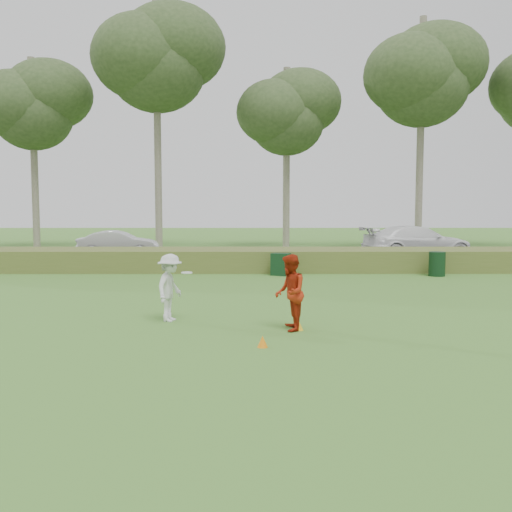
{
  "coord_description": "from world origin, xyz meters",
  "views": [
    {
      "loc": [
        -0.03,
        -12.44,
        2.74
      ],
      "look_at": [
        0.0,
        4.0,
        1.3
      ],
      "focal_mm": 40.0,
      "sensor_mm": 36.0,
      "label": 1
    }
  ],
  "objects_px": {
    "player_red": "(290,293)",
    "trash_bin": "(437,264)",
    "car_mid": "(118,244)",
    "car_right": "(418,242)",
    "player_white": "(170,288)",
    "utility_cabinet": "(281,264)",
    "cone_yellow": "(299,326)",
    "cone_orange": "(263,341)"
  },
  "relations": [
    {
      "from": "utility_cabinet",
      "to": "cone_yellow",
      "type": "bearing_deg",
      "value": -66.08
    },
    {
      "from": "utility_cabinet",
      "to": "car_right",
      "type": "xyz_separation_m",
      "value": [
        7.43,
        7.05,
        0.45
      ]
    },
    {
      "from": "player_red",
      "to": "car_right",
      "type": "bearing_deg",
      "value": 156.1
    },
    {
      "from": "cone_yellow",
      "to": "car_mid",
      "type": "bearing_deg",
      "value": 114.78
    },
    {
      "from": "car_right",
      "to": "utility_cabinet",
      "type": "bearing_deg",
      "value": 123.91
    },
    {
      "from": "player_white",
      "to": "car_mid",
      "type": "distance_m",
      "value": 17.66
    },
    {
      "from": "cone_orange",
      "to": "player_red",
      "type": "bearing_deg",
      "value": 67.57
    },
    {
      "from": "cone_orange",
      "to": "cone_yellow",
      "type": "height_order",
      "value": "cone_orange"
    },
    {
      "from": "cone_orange",
      "to": "car_right",
      "type": "relative_size",
      "value": 0.04
    },
    {
      "from": "cone_orange",
      "to": "car_mid",
      "type": "relative_size",
      "value": 0.05
    },
    {
      "from": "player_white",
      "to": "utility_cabinet",
      "type": "xyz_separation_m",
      "value": [
        3.05,
        9.01,
        -0.36
      ]
    },
    {
      "from": "player_white",
      "to": "cone_yellow",
      "type": "xyz_separation_m",
      "value": [
        3.0,
        -1.02,
        -0.71
      ]
    },
    {
      "from": "cone_yellow",
      "to": "car_right",
      "type": "bearing_deg",
      "value": 66.36
    },
    {
      "from": "player_white",
      "to": "player_red",
      "type": "bearing_deg",
      "value": -95.2
    },
    {
      "from": "utility_cabinet",
      "to": "player_red",
      "type": "bearing_deg",
      "value": -67.28
    },
    {
      "from": "player_white",
      "to": "utility_cabinet",
      "type": "relative_size",
      "value": 1.82
    },
    {
      "from": "cone_yellow",
      "to": "car_right",
      "type": "xyz_separation_m",
      "value": [
        7.48,
        17.08,
        0.79
      ]
    },
    {
      "from": "player_red",
      "to": "trash_bin",
      "type": "height_order",
      "value": "player_red"
    },
    {
      "from": "trash_bin",
      "to": "car_right",
      "type": "height_order",
      "value": "car_right"
    },
    {
      "from": "player_red",
      "to": "car_mid",
      "type": "distance_m",
      "value": 19.62
    },
    {
      "from": "player_red",
      "to": "utility_cabinet",
      "type": "bearing_deg",
      "value": 178.86
    },
    {
      "from": "cone_orange",
      "to": "car_mid",
      "type": "xyz_separation_m",
      "value": [
        -7.42,
        19.4,
        0.64
      ]
    },
    {
      "from": "player_red",
      "to": "cone_orange",
      "type": "distance_m",
      "value": 1.79
    },
    {
      "from": "cone_yellow",
      "to": "trash_bin",
      "type": "relative_size",
      "value": 0.21
    },
    {
      "from": "player_red",
      "to": "car_mid",
      "type": "xyz_separation_m",
      "value": [
        -8.05,
        17.9,
        -0.09
      ]
    },
    {
      "from": "trash_bin",
      "to": "player_white",
      "type": "bearing_deg",
      "value": -136.16
    },
    {
      "from": "car_mid",
      "to": "car_right",
      "type": "height_order",
      "value": "car_right"
    },
    {
      "from": "player_white",
      "to": "cone_orange",
      "type": "relative_size",
      "value": 7.06
    },
    {
      "from": "trash_bin",
      "to": "car_right",
      "type": "relative_size",
      "value": 0.17
    },
    {
      "from": "car_mid",
      "to": "utility_cabinet",
      "type": "bearing_deg",
      "value": -138.07
    },
    {
      "from": "trash_bin",
      "to": "car_mid",
      "type": "distance_m",
      "value": 16.53
    },
    {
      "from": "cone_orange",
      "to": "cone_yellow",
      "type": "xyz_separation_m",
      "value": [
        0.83,
        1.52,
        -0.01
      ]
    },
    {
      "from": "utility_cabinet",
      "to": "car_mid",
      "type": "bearing_deg",
      "value": 160.76
    },
    {
      "from": "player_red",
      "to": "cone_yellow",
      "type": "height_order",
      "value": "player_red"
    },
    {
      "from": "cone_orange",
      "to": "cone_yellow",
      "type": "distance_m",
      "value": 1.73
    },
    {
      "from": "car_mid",
      "to": "car_right",
      "type": "bearing_deg",
      "value": -97.57
    },
    {
      "from": "cone_yellow",
      "to": "car_right",
      "type": "height_order",
      "value": "car_right"
    },
    {
      "from": "car_right",
      "to": "cone_yellow",
      "type": "bearing_deg",
      "value": 146.76
    },
    {
      "from": "car_mid",
      "to": "cone_yellow",
      "type": "bearing_deg",
      "value": -159.87
    },
    {
      "from": "player_red",
      "to": "utility_cabinet",
      "type": "relative_size",
      "value": 1.91
    },
    {
      "from": "utility_cabinet",
      "to": "trash_bin",
      "type": "distance_m",
      "value": 6.14
    },
    {
      "from": "cone_yellow",
      "to": "utility_cabinet",
      "type": "height_order",
      "value": "utility_cabinet"
    }
  ]
}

